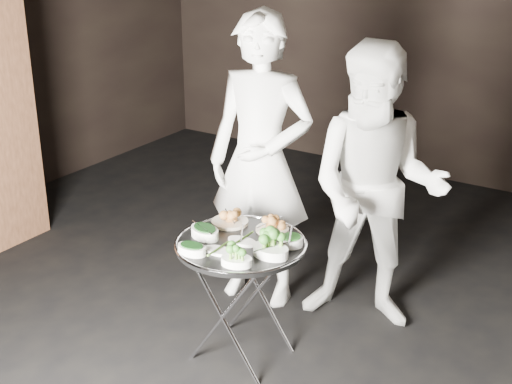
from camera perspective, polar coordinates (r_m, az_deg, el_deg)
The scene contains 16 objects.
floor at distance 4.14m, azimuth -2.52°, elevation -13.60°, with size 6.00×7.00×0.05m, color black.
wall_back at distance 6.63m, azimuth 15.49°, elevation 13.42°, with size 6.00×0.05×3.00m, color black.
tray_stand at distance 3.97m, azimuth -1.18°, elevation -8.25°, with size 0.47×0.40×0.69m.
serving_tray at distance 3.82m, azimuth -1.22°, elevation -4.20°, with size 0.71×0.71×0.04m.
potato_plate_a at distance 4.03m, azimuth -2.11°, elevation -2.10°, with size 0.21×0.21×0.08m.
potato_plate_b at distance 3.94m, azimuth 1.32°, elevation -2.73°, with size 0.20×0.20×0.07m.
greens_bowl at distance 3.78m, azimuth 2.83°, elevation -3.82°, with size 0.13×0.13×0.07m.
asparagus_plate_a at distance 3.80m, azimuth -1.13°, elevation -3.89°, with size 0.17×0.09×0.03m.
asparagus_plate_b at distance 3.71m, azimuth -3.01°, elevation -4.64°, with size 0.17×0.10×0.03m.
spinach_bowl_a at distance 3.87m, azimuth -4.12°, elevation -3.11°, with size 0.22×0.18×0.08m.
spinach_bowl_b at distance 3.70m, azimuth -5.16°, elevation -4.49°, with size 0.17×0.11×0.07m.
broccoli_bowl_a at distance 3.66m, azimuth 1.17°, elevation -4.59°, with size 0.20×0.15×0.08m.
broccoli_bowl_b at distance 3.57m, azimuth -1.57°, elevation -5.42°, with size 0.19×0.16×0.07m.
serving_utensils at distance 3.84m, azimuth -0.45°, elevation -3.02°, with size 0.59×0.46×0.01m.
waiter_left at distance 4.38m, azimuth 0.38°, elevation 2.41°, with size 0.67×0.44×1.84m, color white.
waiter_right at distance 4.17m, azimuth 9.60°, elevation 0.17°, with size 0.83×0.65×1.72m, color white.
Camera 1 is at (1.97, -2.75, 2.37)m, focal length 50.00 mm.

